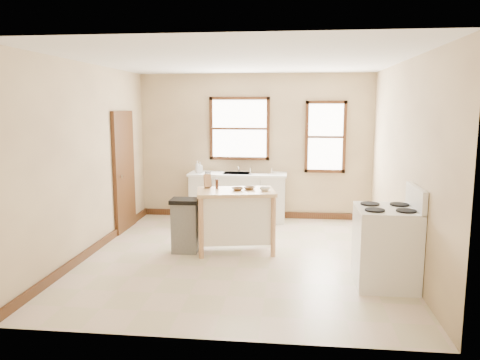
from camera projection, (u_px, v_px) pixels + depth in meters
name	position (u px, v px, depth m)	size (l,w,h in m)	color
floor	(241.00, 256.00, 6.86)	(5.00, 5.00, 0.00)	beige
ceiling	(241.00, 61.00, 6.43)	(5.00, 5.00, 0.00)	white
wall_back	(255.00, 147.00, 9.10)	(4.50, 0.04, 2.80)	beige
wall_left	(89.00, 160.00, 6.89)	(0.04, 5.00, 2.80)	beige
wall_right	(404.00, 164.00, 6.39)	(0.04, 5.00, 2.80)	beige
window_main	(239.00, 129.00, 9.06)	(1.17, 0.06, 1.22)	#3F1C11
window_side	(325.00, 137.00, 8.90)	(0.77, 0.06, 1.37)	#3F1C11
door_left	(124.00, 171.00, 8.22)	(0.06, 0.90, 2.10)	#3F1C11
baseboard_back	(254.00, 214.00, 9.28)	(4.50, 0.04, 0.12)	#3F1C11
baseboard_left	(96.00, 247.00, 7.10)	(0.04, 5.00, 0.12)	#3F1C11
sink_counter	(238.00, 197.00, 8.98)	(1.86, 0.62, 0.92)	silver
faucet	(239.00, 166.00, 9.07)	(0.03, 0.03, 0.22)	silver
soap_bottle_a	(197.00, 167.00, 8.90)	(0.09, 0.09, 0.23)	#B2B2B2
soap_bottle_b	(200.00, 168.00, 8.91)	(0.09, 0.10, 0.21)	#B2B2B2
dish_rack	(262.00, 171.00, 8.87)	(0.42, 0.32, 0.11)	silver
kitchen_island	(236.00, 221.00, 7.06)	(1.15, 0.73, 0.94)	tan
knife_block	(208.00, 181.00, 7.16)	(0.10, 0.10, 0.20)	tan
pepper_grinder	(217.00, 184.00, 7.08)	(0.04, 0.04, 0.15)	#3D1E10
bowl_a	(237.00, 189.00, 6.96)	(0.17, 0.17, 0.04)	brown
bowl_b	(250.00, 188.00, 7.03)	(0.17, 0.17, 0.04)	brown
bowl_c	(265.00, 189.00, 6.93)	(0.16, 0.16, 0.05)	silver
trash_bin	(185.00, 225.00, 7.03)	(0.42, 0.35, 0.81)	slate
gas_stove	(386.00, 236.00, 5.69)	(0.77, 0.79, 1.23)	white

